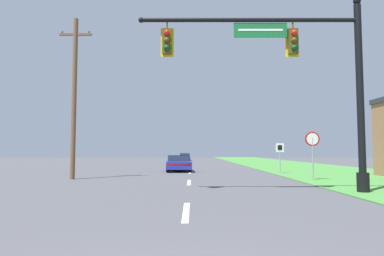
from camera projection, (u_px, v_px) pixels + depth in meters
The scene contains 8 objects.
grass_verge_right at pixel (302, 167), 32.49m from camera, with size 10.00×110.00×0.04m.
road_center_line at pixel (191, 172), 24.56m from camera, with size 0.16×34.80×0.01m.
signal_mast at pixel (306, 74), 12.73m from camera, with size 8.50×0.47×7.30m.
car_ahead at pixel (180, 163), 26.07m from camera, with size 2.10×4.39×1.19m.
far_car at pixel (186, 157), 57.18m from camera, with size 1.82×4.64×1.19m.
stop_sign at pixel (314, 145), 17.82m from camera, with size 0.76×0.07×2.50m.
route_sign_post at pixel (281, 151), 23.50m from camera, with size 0.55×0.06×2.03m.
utility_pole_near at pixel (76, 95), 18.92m from camera, with size 1.80×0.26×8.94m.
Camera 1 is at (0.15, -2.72, 1.52)m, focal length 32.00 mm.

